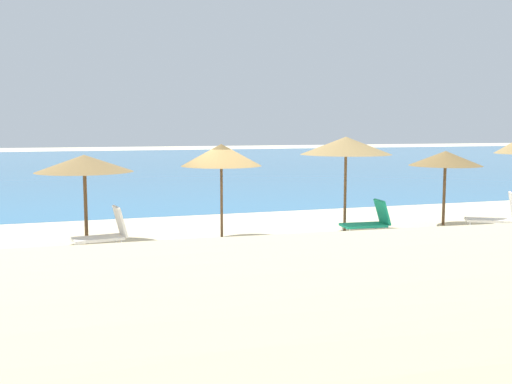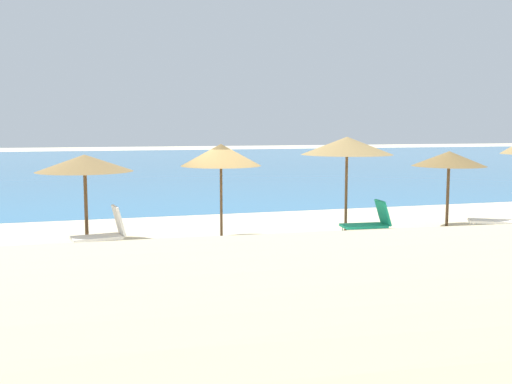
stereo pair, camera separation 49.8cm
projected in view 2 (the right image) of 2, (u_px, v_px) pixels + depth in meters
The scene contains 10 objects.
ground_plane at pixel (235, 246), 15.15m from camera, with size 160.00×160.00×0.00m, color beige.
sea_water at pixel (134, 164), 48.88m from camera, with size 160.00×59.68×0.01m, color teal.
dune_ridge at pixel (397, 336), 5.92m from camera, with size 50.42×6.41×1.91m, color beige.
beach_umbrella_4 at pixel (85, 163), 15.31m from camera, with size 2.56×2.56×2.38m.
beach_umbrella_5 at pixel (221, 155), 15.91m from camera, with size 2.24×2.24×2.65m.
beach_umbrella_6 at pixel (347, 146), 16.77m from camera, with size 2.69×2.69×2.83m.
beach_umbrella_7 at pixel (449, 159), 17.90m from camera, with size 2.27×2.27×2.37m.
lounge_chair_0 at pixel (104, 232), 14.41m from camera, with size 1.37×0.84×1.14m.
lounge_chair_2 at pixel (370, 222), 16.19m from camera, with size 1.37×0.76×1.06m.
lounge_chair_3 at pixel (501, 217), 16.93m from camera, with size 1.54×1.25×1.19m.
Camera 2 is at (-3.62, -14.46, 3.10)m, focal length 40.31 mm.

